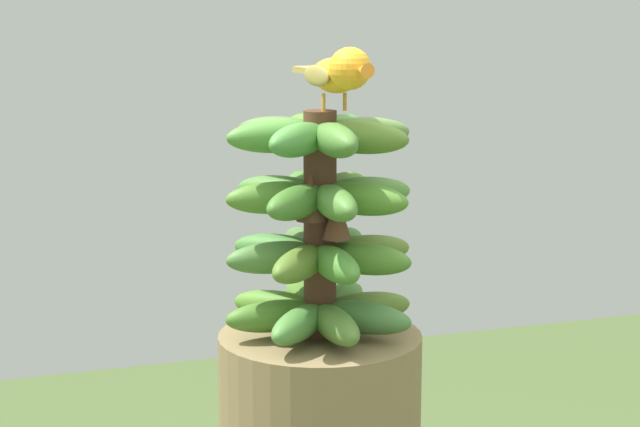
# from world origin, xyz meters

# --- Properties ---
(banana_bunch) EXTENTS (0.25, 0.25, 0.29)m
(banana_bunch) POSITION_xyz_m (0.00, 0.00, 1.54)
(banana_bunch) COLOR #4C2D1E
(banana_bunch) RESTS_ON banana_tree
(perched_bird) EXTENTS (0.06, 0.20, 0.08)m
(perched_bird) POSITION_xyz_m (-0.02, 0.03, 1.73)
(perched_bird) COLOR #C68933
(perched_bird) RESTS_ON banana_bunch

